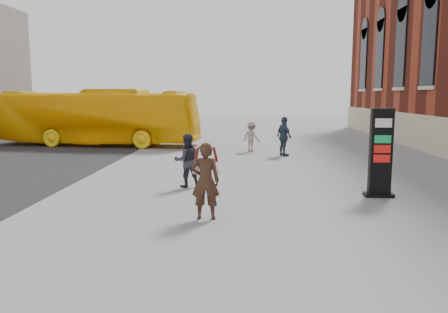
{
  "coord_description": "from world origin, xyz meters",
  "views": [
    {
      "loc": [
        0.46,
        -10.4,
        2.82
      ],
      "look_at": [
        -0.06,
        0.26,
        1.3
      ],
      "focal_mm": 35.0,
      "sensor_mm": 36.0,
      "label": 1
    }
  ],
  "objects_px": {
    "info_pylon": "(381,153)",
    "woman": "(205,180)",
    "bus": "(98,117)",
    "pedestrian_c": "(284,137)",
    "pedestrian_b": "(251,137)",
    "pedestrian_a": "(187,161)"
  },
  "relations": [
    {
      "from": "info_pylon",
      "to": "woman",
      "type": "height_order",
      "value": "info_pylon"
    },
    {
      "from": "pedestrian_c",
      "to": "info_pylon",
      "type": "bearing_deg",
      "value": 166.16
    },
    {
      "from": "pedestrian_b",
      "to": "bus",
      "type": "bearing_deg",
      "value": 24.21
    },
    {
      "from": "woman",
      "to": "pedestrian_a",
      "type": "xyz_separation_m",
      "value": [
        -0.89,
        3.46,
        -0.09
      ]
    },
    {
      "from": "info_pylon",
      "to": "woman",
      "type": "distance_m",
      "value": 5.23
    },
    {
      "from": "bus",
      "to": "pedestrian_c",
      "type": "relative_size",
      "value": 6.17
    },
    {
      "from": "woman",
      "to": "bus",
      "type": "relative_size",
      "value": 0.16
    },
    {
      "from": "bus",
      "to": "pedestrian_c",
      "type": "xyz_separation_m",
      "value": [
        9.98,
        -3.96,
        -0.65
      ]
    },
    {
      "from": "pedestrian_a",
      "to": "bus",
      "type": "bearing_deg",
      "value": -80.55
    },
    {
      "from": "woman",
      "to": "pedestrian_c",
      "type": "distance_m",
      "value": 10.72
    },
    {
      "from": "woman",
      "to": "pedestrian_c",
      "type": "bearing_deg",
      "value": -105.63
    },
    {
      "from": "info_pylon",
      "to": "bus",
      "type": "distance_m",
      "value": 16.86
    },
    {
      "from": "pedestrian_b",
      "to": "pedestrian_c",
      "type": "height_order",
      "value": "pedestrian_c"
    },
    {
      "from": "bus",
      "to": "pedestrian_c",
      "type": "height_order",
      "value": "bus"
    },
    {
      "from": "info_pylon",
      "to": "bus",
      "type": "height_order",
      "value": "bus"
    },
    {
      "from": "pedestrian_a",
      "to": "pedestrian_b",
      "type": "bearing_deg",
      "value": -124.96
    },
    {
      "from": "info_pylon",
      "to": "pedestrian_b",
      "type": "bearing_deg",
      "value": 111.08
    },
    {
      "from": "woman",
      "to": "bus",
      "type": "xyz_separation_m",
      "value": [
        -7.3,
        14.34,
        0.65
      ]
    },
    {
      "from": "woman",
      "to": "bus",
      "type": "distance_m",
      "value": 16.11
    },
    {
      "from": "bus",
      "to": "pedestrian_a",
      "type": "bearing_deg",
      "value": -143.04
    },
    {
      "from": "woman",
      "to": "pedestrian_b",
      "type": "bearing_deg",
      "value": -96.96
    },
    {
      "from": "woman",
      "to": "pedestrian_c",
      "type": "height_order",
      "value": "pedestrian_c"
    }
  ]
}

